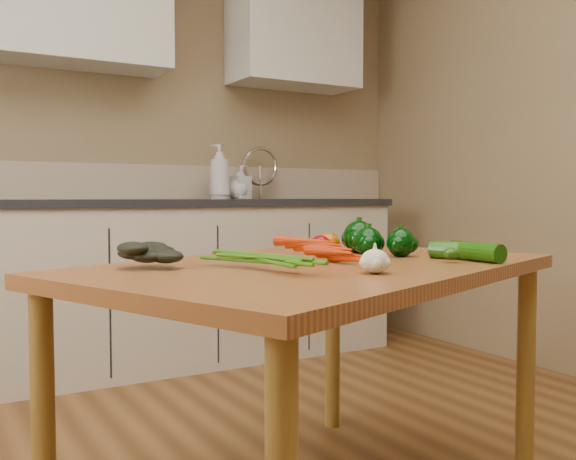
% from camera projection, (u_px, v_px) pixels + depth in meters
% --- Properties ---
extents(room, '(4.04, 5.04, 2.64)m').
position_uv_depth(room, '(324.00, 60.00, 1.57)').
color(room, brown).
rests_on(room, ground).
extents(counter_run, '(2.84, 0.64, 1.14)m').
position_uv_depth(counter_run, '(150.00, 281.00, 3.45)').
color(counter_run, '#C1B5A1').
rests_on(counter_run, ground).
extents(upper_cabinets, '(2.15, 0.35, 0.70)m').
position_uv_depth(upper_cabinets, '(191.00, 14.00, 3.64)').
color(upper_cabinets, silver).
rests_on(upper_cabinets, room).
extents(table, '(1.58, 1.30, 0.73)m').
position_uv_depth(table, '(317.00, 291.00, 1.80)').
color(table, '#9C5A2D').
rests_on(table, ground).
extents(soap_bottle_a, '(0.17, 0.17, 0.32)m').
position_uv_depth(soap_bottle_a, '(220.00, 171.00, 3.70)').
color(soap_bottle_a, silver).
rests_on(soap_bottle_a, counter_run).
extents(soap_bottle_b, '(0.11, 0.11, 0.20)m').
position_uv_depth(soap_bottle_b, '(241.00, 182.00, 3.81)').
color(soap_bottle_b, silver).
rests_on(soap_bottle_b, counter_run).
extents(soap_bottle_c, '(0.14, 0.14, 0.16)m').
position_uv_depth(soap_bottle_c, '(238.00, 185.00, 3.80)').
color(soap_bottle_c, silver).
rests_on(soap_bottle_c, counter_run).
extents(carrot_bunch, '(0.31, 0.27, 0.07)m').
position_uv_depth(carrot_bunch, '(304.00, 252.00, 1.75)').
color(carrot_bunch, '#C52E04').
rests_on(carrot_bunch, table).
extents(leafy_greens, '(0.19, 0.17, 0.10)m').
position_uv_depth(leafy_greens, '(153.00, 249.00, 1.67)').
color(leafy_greens, black).
rests_on(leafy_greens, table).
extents(garlic_bulb, '(0.07, 0.07, 0.06)m').
position_uv_depth(garlic_bulb, '(375.00, 261.00, 1.55)').
color(garlic_bulb, silver).
rests_on(garlic_bulb, table).
extents(pepper_a, '(0.09, 0.09, 0.09)m').
position_uv_depth(pepper_a, '(369.00, 242.00, 2.01)').
color(pepper_a, black).
rests_on(pepper_a, table).
extents(pepper_b, '(0.10, 0.10, 0.10)m').
position_uv_depth(pepper_b, '(359.00, 237.00, 2.11)').
color(pepper_b, black).
rests_on(pepper_b, table).
extents(pepper_c, '(0.09, 0.09, 0.09)m').
position_uv_depth(pepper_c, '(401.00, 243.00, 1.98)').
color(pepper_c, black).
rests_on(pepper_c, table).
extents(tomato_a, '(0.07, 0.07, 0.06)m').
position_uv_depth(tomato_a, '(320.00, 245.00, 2.04)').
color(tomato_a, maroon).
rests_on(tomato_a, table).
extents(tomato_b, '(0.07, 0.07, 0.07)m').
position_uv_depth(tomato_b, '(329.00, 243.00, 2.13)').
color(tomato_b, '#BC5104').
rests_on(tomato_b, table).
extents(tomato_c, '(0.07, 0.07, 0.07)m').
position_uv_depth(tomato_c, '(359.00, 241.00, 2.21)').
color(tomato_c, '#BC5104').
rests_on(tomato_c, table).
extents(zucchini_a, '(0.13, 0.20, 0.05)m').
position_uv_depth(zucchini_a, '(463.00, 251.00, 1.88)').
color(zucchini_a, '#134107').
rests_on(zucchini_a, table).
extents(zucchini_b, '(0.06, 0.19, 0.06)m').
position_uv_depth(zucchini_b, '(475.00, 252.00, 1.85)').
color(zucchini_b, '#134107').
rests_on(zucchini_b, table).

